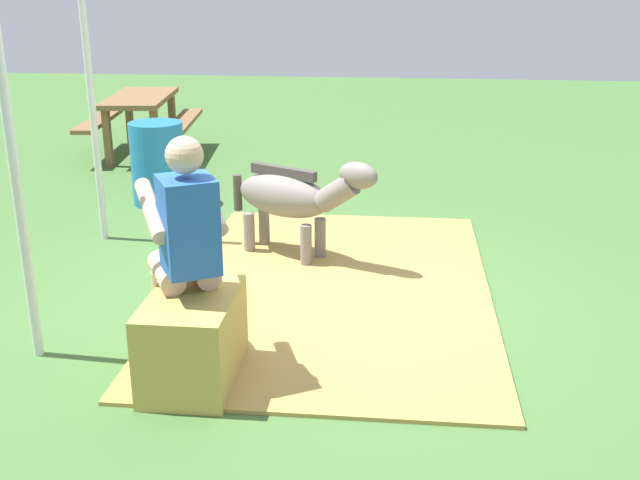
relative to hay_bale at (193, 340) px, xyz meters
name	(u,v)px	position (x,y,z in m)	size (l,w,h in m)	color
ground_plane	(317,301)	(1.16, -0.57, -0.25)	(24.00, 24.00, 0.00)	#426B33
hay_patch	(334,288)	(1.39, -0.67, -0.24)	(3.43, 2.23, 0.02)	#AD8C47
hay_bale	(193,340)	(0.00, 0.00, 0.00)	(0.71, 0.48, 0.51)	tan
person_seated	(185,242)	(0.15, 0.06, 0.52)	(0.72, 0.60, 1.39)	#D8AD8C
pony_standing	(293,197)	(2.00, -0.29, 0.26)	(0.79, 1.23, 0.87)	slate
water_barrel	(158,163)	(3.41, 1.25, 0.15)	(0.52, 0.52, 0.81)	#1E72B2
tent_pole_left	(11,144)	(0.21, 1.02, 1.04)	(0.06, 0.06, 2.58)	silver
tent_pole_right	(90,88)	(2.32, 1.41, 1.04)	(0.06, 0.06, 2.58)	silver
picnic_bench	(140,110)	(5.40, 2.08, 0.32)	(1.63, 1.45, 0.75)	brown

